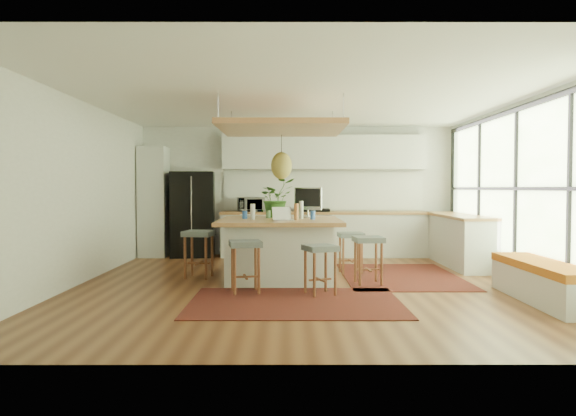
{
  "coord_description": "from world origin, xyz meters",
  "views": [
    {
      "loc": [
        -0.22,
        -7.65,
        1.41
      ],
      "look_at": [
        -0.2,
        0.5,
        1.1
      ],
      "focal_mm": 32.91,
      "sensor_mm": 36.0,
      "label": 1
    }
  ],
  "objects_px": {
    "stool_left_side": "(199,255)",
    "laptop": "(284,212)",
    "island": "(280,249)",
    "stool_near_right": "(320,268)",
    "monitor": "(308,202)",
    "stool_right_front": "(368,260)",
    "stool_right_back": "(351,252)",
    "island_plant": "(276,202)",
    "stool_near_left": "(245,267)",
    "fridge": "(193,212)",
    "microwave": "(251,203)"
  },
  "relations": [
    {
      "from": "stool_left_side",
      "to": "laptop",
      "type": "bearing_deg",
      "value": -20.59
    },
    {
      "from": "laptop",
      "to": "island",
      "type": "bearing_deg",
      "value": 80.56
    },
    {
      "from": "stool_near_right",
      "to": "monitor",
      "type": "distance_m",
      "value": 1.87
    },
    {
      "from": "stool_near_right",
      "to": "stool_right_front",
      "type": "distance_m",
      "value": 1.08
    },
    {
      "from": "stool_left_side",
      "to": "stool_right_back",
      "type": "bearing_deg",
      "value": 9.85
    },
    {
      "from": "island_plant",
      "to": "island",
      "type": "bearing_deg",
      "value": -81.71
    },
    {
      "from": "island",
      "to": "stool_right_front",
      "type": "relative_size",
      "value": 2.64
    },
    {
      "from": "island",
      "to": "stool_right_back",
      "type": "height_order",
      "value": "island"
    },
    {
      "from": "stool_near_left",
      "to": "monitor",
      "type": "bearing_deg",
      "value": 59.68
    },
    {
      "from": "island",
      "to": "fridge",
      "type": "bearing_deg",
      "value": 124.24
    },
    {
      "from": "stool_near_left",
      "to": "stool_left_side",
      "type": "xyz_separation_m",
      "value": [
        -0.83,
        1.21,
        0.0
      ]
    },
    {
      "from": "island",
      "to": "stool_right_back",
      "type": "distance_m",
      "value": 1.29
    },
    {
      "from": "stool_left_side",
      "to": "island",
      "type": "bearing_deg",
      "value": -5.03
    },
    {
      "from": "island",
      "to": "microwave",
      "type": "xyz_separation_m",
      "value": [
        -0.63,
        2.64,
        0.64
      ]
    },
    {
      "from": "stool_right_front",
      "to": "laptop",
      "type": "bearing_deg",
      "value": 176.42
    },
    {
      "from": "stool_right_front",
      "to": "island_plant",
      "type": "height_order",
      "value": "island_plant"
    },
    {
      "from": "island",
      "to": "microwave",
      "type": "relative_size",
      "value": 3.49
    },
    {
      "from": "microwave",
      "to": "laptop",
      "type": "bearing_deg",
      "value": -87.49
    },
    {
      "from": "monitor",
      "to": "island_plant",
      "type": "xyz_separation_m",
      "value": [
        -0.52,
        0.03,
        -0.01
      ]
    },
    {
      "from": "stool_right_front",
      "to": "laptop",
      "type": "height_order",
      "value": "laptop"
    },
    {
      "from": "stool_near_right",
      "to": "island_plant",
      "type": "bearing_deg",
      "value": 109.81
    },
    {
      "from": "stool_right_front",
      "to": "microwave",
      "type": "bearing_deg",
      "value": 121.75
    },
    {
      "from": "island",
      "to": "stool_near_right",
      "type": "relative_size",
      "value": 2.81
    },
    {
      "from": "stool_near_left",
      "to": "microwave",
      "type": "height_order",
      "value": "microwave"
    },
    {
      "from": "island",
      "to": "stool_near_right",
      "type": "bearing_deg",
      "value": -66.18
    },
    {
      "from": "fridge",
      "to": "microwave",
      "type": "height_order",
      "value": "fridge"
    },
    {
      "from": "stool_left_side",
      "to": "stool_right_front",
      "type": "bearing_deg",
      "value": -12.69
    },
    {
      "from": "fridge",
      "to": "island",
      "type": "bearing_deg",
      "value": -61.2
    },
    {
      "from": "stool_near_right",
      "to": "laptop",
      "type": "height_order",
      "value": "laptop"
    },
    {
      "from": "stool_near_right",
      "to": "stool_right_back",
      "type": "xyz_separation_m",
      "value": [
        0.62,
        1.77,
        0.0
      ]
    },
    {
      "from": "stool_near_left",
      "to": "stool_right_back",
      "type": "height_order",
      "value": "stool_near_left"
    },
    {
      "from": "stool_left_side",
      "to": "monitor",
      "type": "height_order",
      "value": "monitor"
    },
    {
      "from": "island",
      "to": "island_plant",
      "type": "relative_size",
      "value": 2.9
    },
    {
      "from": "stool_left_side",
      "to": "microwave",
      "type": "distance_m",
      "value": 2.72
    },
    {
      "from": "stool_near_left",
      "to": "stool_left_side",
      "type": "relative_size",
      "value": 0.95
    },
    {
      "from": "stool_near_left",
      "to": "stool_near_right",
      "type": "bearing_deg",
      "value": -7.82
    },
    {
      "from": "stool_left_side",
      "to": "island_plant",
      "type": "bearing_deg",
      "value": 16.44
    },
    {
      "from": "stool_near_right",
      "to": "stool_right_front",
      "type": "relative_size",
      "value": 0.94
    },
    {
      "from": "fridge",
      "to": "island_plant",
      "type": "bearing_deg",
      "value": -56.98
    },
    {
      "from": "island",
      "to": "stool_near_right",
      "type": "distance_m",
      "value": 1.36
    },
    {
      "from": "island",
      "to": "stool_left_side",
      "type": "height_order",
      "value": "island"
    },
    {
      "from": "stool_right_front",
      "to": "monitor",
      "type": "relative_size",
      "value": 1.31
    },
    {
      "from": "monitor",
      "to": "stool_right_front",
      "type": "bearing_deg",
      "value": -10.35
    },
    {
      "from": "stool_near_left",
      "to": "stool_near_right",
      "type": "distance_m",
      "value": 1.0
    },
    {
      "from": "stool_right_front",
      "to": "island_plant",
      "type": "distance_m",
      "value": 1.85
    },
    {
      "from": "laptop",
      "to": "monitor",
      "type": "relative_size",
      "value": 0.57
    },
    {
      "from": "stool_right_front",
      "to": "fridge",
      "type": "bearing_deg",
      "value": 134.77
    },
    {
      "from": "stool_near_left",
      "to": "stool_right_back",
      "type": "bearing_deg",
      "value": 45.45
    },
    {
      "from": "stool_right_front",
      "to": "laptop",
      "type": "distance_m",
      "value": 1.42
    },
    {
      "from": "fridge",
      "to": "stool_right_front",
      "type": "distance_m",
      "value": 4.47
    }
  ]
}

